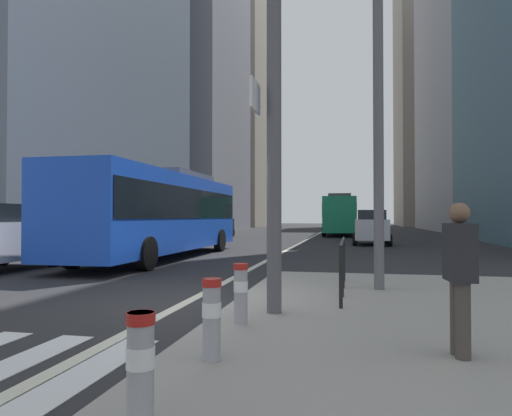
# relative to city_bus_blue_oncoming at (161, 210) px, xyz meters

# --- Properties ---
(ground_plane) EXTENTS (160.00, 160.00, 0.00)m
(ground_plane) POSITION_rel_city_bus_blue_oncoming_xyz_m (4.08, 11.58, -1.84)
(ground_plane) COLOR #28282B
(lane_centre_line) EXTENTS (0.20, 80.00, 0.01)m
(lane_centre_line) POSITION_rel_city_bus_blue_oncoming_xyz_m (4.08, 21.58, -1.83)
(lane_centre_line) COLOR beige
(lane_centre_line) RESTS_ON ground
(office_tower_left_mid) EXTENTS (12.36, 16.71, 47.58)m
(office_tower_left_mid) POSITION_rel_city_bus_blue_oncoming_xyz_m (-11.92, 33.36, 21.95)
(office_tower_left_mid) COLOR gray
(office_tower_left_mid) RESTS_ON ground
(office_tower_left_far) EXTENTS (11.04, 23.42, 39.46)m
(office_tower_left_far) POSITION_rel_city_bus_blue_oncoming_xyz_m (-11.92, 59.34, 17.89)
(office_tower_left_far) COLOR gray
(office_tower_left_far) RESTS_ON ground
(office_tower_right_mid) EXTENTS (10.51, 25.92, 35.49)m
(office_tower_right_mid) POSITION_rel_city_bus_blue_oncoming_xyz_m (21.08, 38.35, 15.91)
(office_tower_right_mid) COLOR #9E9EA3
(office_tower_right_mid) RESTS_ON ground
(office_tower_right_far) EXTENTS (12.44, 16.40, 48.50)m
(office_tower_right_far) POSITION_rel_city_bus_blue_oncoming_xyz_m (21.08, 65.15, 22.41)
(office_tower_right_far) COLOR gray
(office_tower_right_far) RESTS_ON ground
(city_bus_blue_oncoming) EXTENTS (2.71, 11.90, 3.40)m
(city_bus_blue_oncoming) POSITION_rel_city_bus_blue_oncoming_xyz_m (0.00, 0.00, 0.00)
(city_bus_blue_oncoming) COLOR blue
(city_bus_blue_oncoming) RESTS_ON ground
(city_bus_red_receding) EXTENTS (2.82, 11.46, 3.40)m
(city_bus_red_receding) POSITION_rel_city_bus_blue_oncoming_xyz_m (6.10, 23.63, -0.00)
(city_bus_red_receding) COLOR #198456
(city_bus_red_receding) RESTS_ON ground
(city_bus_red_distant) EXTENTS (2.80, 11.28, 3.40)m
(city_bus_red_distant) POSITION_rel_city_bus_blue_oncoming_xyz_m (6.12, 45.11, -0.00)
(city_bus_red_distant) COLOR #198456
(city_bus_red_distant) RESTS_ON ground
(car_oncoming_mid) EXTENTS (2.04, 4.13, 1.94)m
(car_oncoming_mid) POSITION_rel_city_bus_blue_oncoming_xyz_m (-3.15, 17.82, -0.85)
(car_oncoming_mid) COLOR black
(car_oncoming_mid) RESTS_ON ground
(car_receding_near) EXTENTS (2.11, 4.16, 1.94)m
(car_receding_near) POSITION_rel_city_bus_blue_oncoming_xyz_m (8.16, 10.35, -0.85)
(car_receding_near) COLOR silver
(car_receding_near) RESTS_ON ground
(traffic_signal_gantry) EXTENTS (6.30, 0.65, 6.00)m
(traffic_signal_gantry) POSITION_rel_city_bus_blue_oncoming_xyz_m (3.81, -9.54, 2.28)
(traffic_signal_gantry) COLOR #515156
(traffic_signal_gantry) RESTS_ON median_island
(street_lamp_post) EXTENTS (5.50, 0.32, 8.00)m
(street_lamp_post) POSITION_rel_city_bus_blue_oncoming_xyz_m (7.57, -6.95, 3.45)
(street_lamp_post) COLOR #56565B
(street_lamp_post) RESTS_ON median_island
(bollard_front) EXTENTS (0.20, 0.20, 0.79)m
(bollard_front) POSITION_rel_city_bus_blue_oncoming_xyz_m (5.66, -13.42, -1.25)
(bollard_front) COLOR #99999E
(bollard_front) RESTS_ON median_island
(bollard_left) EXTENTS (0.20, 0.20, 0.81)m
(bollard_left) POSITION_rel_city_bus_blue_oncoming_xyz_m (5.68, -11.88, -1.23)
(bollard_left) COLOR #99999E
(bollard_left) RESTS_ON median_island
(bollard_right) EXTENTS (0.20, 0.20, 0.80)m
(bollard_right) POSITION_rel_city_bus_blue_oncoming_xyz_m (5.59, -10.31, -1.24)
(bollard_right) COLOR #99999E
(bollard_right) RESTS_ON median_island
(pedestrian_railing) EXTENTS (0.06, 3.17, 0.98)m
(pedestrian_railing) POSITION_rel_city_bus_blue_oncoming_xyz_m (6.88, -7.44, -1.00)
(pedestrian_railing) COLOR black
(pedestrian_railing) RESTS_ON median_island
(pedestrian_waiting) EXTENTS (0.28, 0.40, 1.57)m
(pedestrian_waiting) POSITION_rel_city_bus_blue_oncoming_xyz_m (8.13, -11.25, -0.82)
(pedestrian_waiting) COLOR #423D38
(pedestrian_waiting) RESTS_ON median_island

